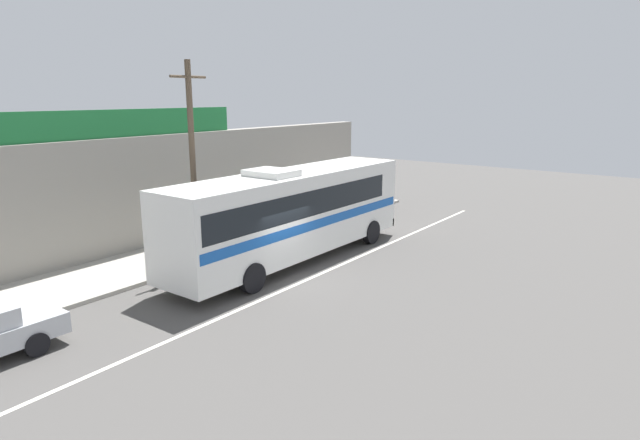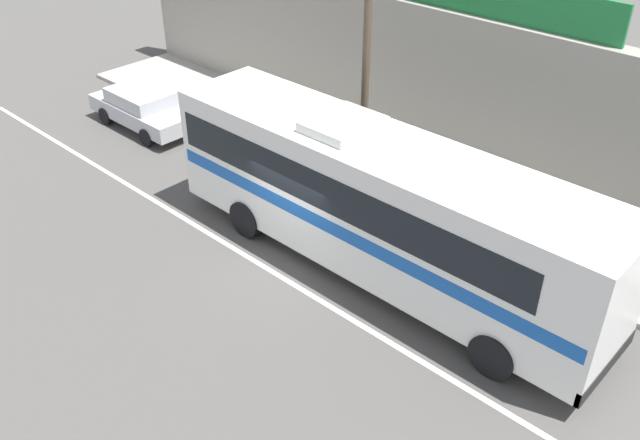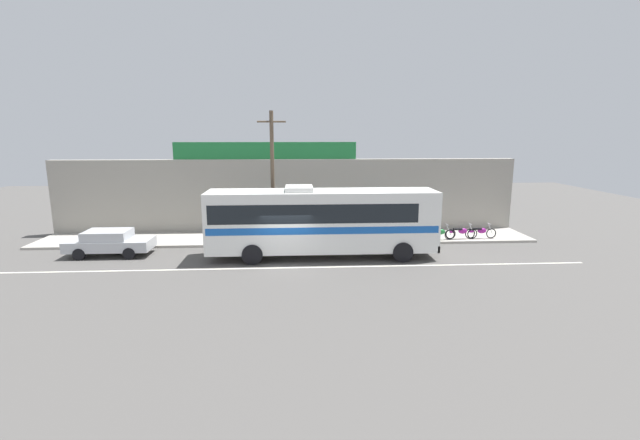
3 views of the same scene
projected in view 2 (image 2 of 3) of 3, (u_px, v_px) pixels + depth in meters
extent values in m
plane|color=#4F4C49|center=(294.00, 258.00, 17.76)|extent=(70.00, 70.00, 0.00)
cube|color=#A8A399|center=(413.00, 183.00, 20.90)|extent=(30.00, 3.60, 0.14)
cube|color=gray|center=(461.00, 92.00, 20.95)|extent=(30.00, 0.70, 4.80)
cube|color=silver|center=(272.00, 271.00, 17.27)|extent=(30.00, 0.14, 0.01)
cube|color=white|center=(379.00, 203.00, 16.26)|extent=(11.89, 2.52, 3.10)
cube|color=black|center=(365.00, 176.00, 16.23)|extent=(10.46, 2.54, 0.96)
cube|color=#1956B2|center=(379.00, 213.00, 16.43)|extent=(11.65, 2.54, 0.36)
cube|color=black|center=(629.00, 296.00, 12.63)|extent=(0.04, 2.27, 1.40)
cube|color=black|center=(606.00, 366.00, 13.63)|extent=(0.12, 2.52, 0.36)
cube|color=silver|center=(343.00, 124.00, 16.03)|extent=(1.40, 1.77, 0.24)
cylinder|color=black|center=(547.00, 301.00, 15.47)|extent=(1.04, 0.32, 1.04)
cylinder|color=black|center=(493.00, 355.00, 14.04)|extent=(1.04, 0.32, 1.04)
cylinder|color=black|center=(307.00, 186.00, 19.82)|extent=(1.04, 0.32, 1.04)
cylinder|color=black|center=(247.00, 218.00, 18.39)|extent=(1.04, 0.32, 1.04)
cube|color=#B7BABF|center=(145.00, 111.00, 24.08)|extent=(4.36, 1.81, 0.56)
cube|color=#B7BABF|center=(141.00, 96.00, 23.86)|extent=(2.27, 1.63, 0.48)
cube|color=black|center=(156.00, 104.00, 23.40)|extent=(0.21, 1.52, 0.34)
cylinder|color=black|center=(187.00, 122.00, 24.05)|extent=(0.62, 0.20, 0.62)
cylinder|color=black|center=(147.00, 137.00, 23.00)|extent=(0.62, 0.20, 0.62)
cylinder|color=black|center=(145.00, 102.00, 25.50)|extent=(0.62, 0.20, 0.62)
cylinder|color=black|center=(106.00, 116.00, 24.45)|extent=(0.62, 0.20, 0.62)
cylinder|color=brown|center=(366.00, 70.00, 18.32)|extent=(0.22, 0.22, 7.55)
torus|color=black|center=(614.00, 287.00, 16.01)|extent=(0.62, 0.06, 0.62)
cube|color=black|center=(634.00, 285.00, 15.61)|extent=(0.52, 0.20, 0.10)
ellipsoid|color=#1E51B2|center=(618.00, 284.00, 15.90)|extent=(0.36, 0.14, 0.16)
cylinder|color=navy|center=(639.00, 257.00, 16.85)|extent=(0.13, 0.13, 0.84)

